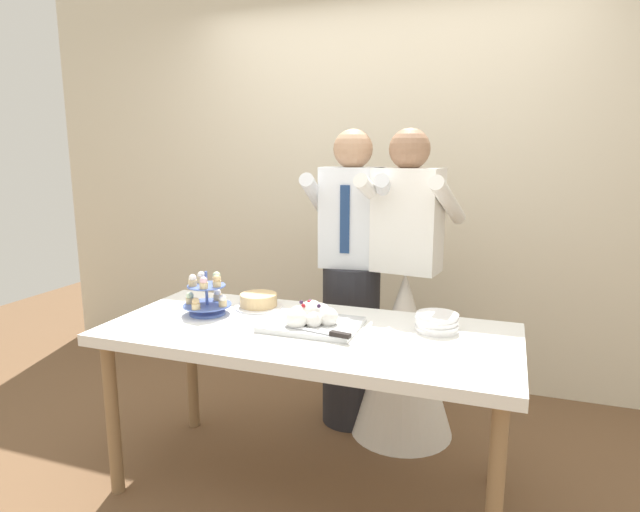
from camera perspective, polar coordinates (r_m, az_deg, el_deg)
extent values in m
plane|color=brown|center=(2.73, -1.23, -23.39)|extent=(8.00, 8.00, 0.00)
cube|color=beige|center=(3.62, 6.85, 9.57)|extent=(5.20, 0.10, 2.90)
cube|color=white|center=(2.38, -1.31, -8.35)|extent=(1.80, 0.80, 0.05)
cylinder|color=olive|center=(2.68, -21.22, -15.83)|extent=(0.06, 0.06, 0.72)
cylinder|color=olive|center=(2.13, 18.16, -23.10)|extent=(0.06, 0.06, 0.72)
cylinder|color=olive|center=(3.14, -13.51, -11.29)|extent=(0.06, 0.06, 0.72)
cylinder|color=olive|center=(2.69, 18.58, -15.54)|extent=(0.06, 0.06, 0.72)
cylinder|color=#4C66B2|center=(2.64, -11.90, -5.95)|extent=(0.17, 0.17, 0.01)
cylinder|color=#4C66B2|center=(2.61, -11.99, -3.87)|extent=(0.01, 0.01, 0.21)
cylinder|color=#4C66B2|center=(2.63, -11.94, -5.13)|extent=(0.23, 0.23, 0.01)
cylinder|color=#D1B784|center=(2.58, -10.32, -4.99)|extent=(0.04, 0.04, 0.03)
sphere|color=white|center=(2.57, -10.34, -4.48)|extent=(0.04, 0.04, 0.04)
cylinder|color=#D1B784|center=(2.69, -10.88, -4.32)|extent=(0.04, 0.04, 0.03)
sphere|color=white|center=(2.68, -10.89, -3.83)|extent=(0.04, 0.04, 0.04)
cylinder|color=#D1B784|center=(2.66, -13.67, -4.64)|extent=(0.04, 0.04, 0.03)
sphere|color=beige|center=(2.65, -13.70, -4.14)|extent=(0.04, 0.04, 0.04)
cylinder|color=#D1B784|center=(2.55, -13.09, -5.25)|extent=(0.04, 0.04, 0.03)
sphere|color=#D6B27A|center=(2.55, -13.11, -4.73)|extent=(0.04, 0.04, 0.04)
cylinder|color=#4C66B2|center=(2.60, -12.02, -3.12)|extent=(0.18, 0.18, 0.01)
cylinder|color=#D1B784|center=(2.56, -10.93, -2.91)|extent=(0.04, 0.04, 0.03)
sphere|color=#D6B27A|center=(2.55, -10.95, -2.39)|extent=(0.04, 0.04, 0.04)
cylinder|color=#D1B784|center=(2.63, -10.95, -2.53)|extent=(0.04, 0.04, 0.03)
sphere|color=beige|center=(2.63, -10.97, -2.02)|extent=(0.04, 0.04, 0.04)
cylinder|color=#D1B784|center=(2.65, -12.53, -2.48)|extent=(0.04, 0.04, 0.03)
sphere|color=white|center=(2.65, -12.55, -1.98)|extent=(0.04, 0.04, 0.04)
cylinder|color=#D1B784|center=(2.60, -13.40, -2.81)|extent=(0.04, 0.04, 0.03)
sphere|color=white|center=(2.59, -13.43, -2.30)|extent=(0.04, 0.04, 0.04)
cylinder|color=#D1B784|center=(2.54, -12.28, -3.09)|extent=(0.04, 0.04, 0.03)
sphere|color=#EAB7C6|center=(2.53, -12.30, -2.57)|extent=(0.04, 0.04, 0.04)
cube|color=silver|center=(2.39, -0.89, -7.32)|extent=(0.42, 0.31, 0.02)
sphere|color=white|center=(2.35, 0.89, -6.54)|extent=(0.09, 0.09, 0.09)
sphere|color=white|center=(2.41, 0.06, -6.08)|extent=(0.09, 0.09, 0.09)
sphere|color=white|center=(2.43, -1.09, -6.04)|extent=(0.08, 0.08, 0.08)
sphere|color=white|center=(2.40, -2.39, -6.25)|extent=(0.08, 0.08, 0.08)
sphere|color=white|center=(2.33, -2.51, -6.69)|extent=(0.09, 0.09, 0.09)
sphere|color=white|center=(2.33, -0.68, -6.83)|extent=(0.07, 0.07, 0.07)
sphere|color=white|center=(2.38, -0.89, -6.02)|extent=(0.11, 0.11, 0.11)
sphere|color=#2D1938|center=(2.39, -2.00, -4.94)|extent=(0.02, 0.02, 0.02)
sphere|color=#B21923|center=(2.35, -1.18, -4.91)|extent=(0.02, 0.02, 0.02)
sphere|color=#DB474C|center=(2.36, -1.13, -5.05)|extent=(0.02, 0.02, 0.02)
sphere|color=#2D1938|center=(2.31, -0.13, -5.34)|extent=(0.02, 0.02, 0.02)
sphere|color=#2D1938|center=(2.36, -1.00, -4.85)|extent=(0.02, 0.02, 0.02)
sphere|color=#B21923|center=(2.34, -1.79, -5.30)|extent=(0.02, 0.02, 0.02)
cube|color=silver|center=(2.28, -1.20, -7.88)|extent=(0.23, 0.06, 0.00)
cube|color=black|center=(2.20, 2.16, -8.37)|extent=(0.09, 0.04, 0.02)
cylinder|color=white|center=(2.40, 12.32, -7.67)|extent=(0.18, 0.18, 0.01)
cylinder|color=white|center=(2.40, 12.26, -7.42)|extent=(0.18, 0.18, 0.01)
cylinder|color=white|center=(2.40, 12.39, -7.18)|extent=(0.18, 0.18, 0.01)
cylinder|color=white|center=(2.40, 12.29, -6.88)|extent=(0.18, 0.18, 0.01)
cylinder|color=white|center=(2.39, 12.34, -6.67)|extent=(0.18, 0.18, 0.01)
cylinder|color=white|center=(2.39, 12.27, -6.41)|extent=(0.18, 0.18, 0.01)
cylinder|color=white|center=(2.38, 12.40, -6.15)|extent=(0.18, 0.18, 0.01)
cylinder|color=white|center=(2.70, -6.55, -5.40)|extent=(0.24, 0.24, 0.01)
cylinder|color=#D6B27A|center=(2.69, -6.56, -4.67)|extent=(0.18, 0.18, 0.06)
cylinder|color=#232328|center=(3.09, 3.35, -9.42)|extent=(0.32, 0.32, 0.92)
cube|color=white|center=(2.92, 3.51, 4.14)|extent=(0.36, 0.24, 0.54)
sphere|color=tan|center=(2.90, 3.60, 11.31)|extent=(0.21, 0.21, 0.21)
cylinder|color=white|center=(2.95, -0.42, 6.34)|extent=(0.14, 0.49, 0.28)
cylinder|color=white|center=(2.89, 7.00, 6.15)|extent=(0.14, 0.49, 0.28)
cube|color=navy|center=(2.82, 2.66, 3.90)|extent=(0.05, 0.02, 0.36)
cone|color=white|center=(3.00, 8.86, -10.21)|extent=(0.56, 0.56, 0.92)
cube|color=white|center=(2.82, 9.30, 3.76)|extent=(0.37, 0.25, 0.54)
sphere|color=#997054|center=(2.79, 9.54, 11.19)|extent=(0.21, 0.21, 0.21)
cylinder|color=white|center=(2.87, 6.13, 6.15)|extent=(0.15, 0.49, 0.28)
cylinder|color=white|center=(2.75, 13.51, 5.68)|extent=(0.15, 0.49, 0.28)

